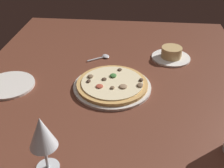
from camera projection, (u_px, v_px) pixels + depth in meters
dining_table at (111, 99)px, 101.45cm from camera, size 150.00×110.00×4.00cm
pizza_main at (113, 85)px, 103.24cm from camera, size 28.87×28.87×3.39cm
ramekin_on_saucer at (171, 54)px, 122.30cm from camera, size 16.89×16.89×5.39cm
wine_glass_far at (42, 134)px, 66.01cm from camera, size 6.99×6.99×16.78cm
side_plate at (9, 85)px, 104.63cm from camera, size 19.15×19.15×0.90cm
spoon at (103, 57)px, 123.69cm from camera, size 7.84×9.92×1.00cm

